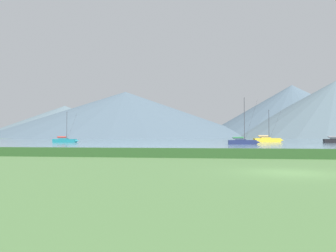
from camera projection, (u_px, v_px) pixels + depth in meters
ground_plane at (289, 173)px, 16.64m from camera, size 1000.00×1000.00×0.00m
harbor_water at (225, 140)px, 152.07m from camera, size 320.00×246.00×0.00m
hedge_line at (261, 153)px, 27.53m from camera, size 80.00×1.20×0.81m
sailboat_slip_0 at (65, 140)px, 96.32m from camera, size 7.64×2.94×9.02m
sailboat_slip_1 at (243, 142)px, 74.80m from camera, size 7.20×2.23×10.63m
sailboat_slip_2 at (267, 140)px, 102.18m from camera, size 9.32×3.76×9.98m
distant_hill_central_peak at (125, 115)px, 394.48m from camera, size 308.58×308.58×54.78m
distant_hill_east_ridge at (292, 111)px, 377.40m from camera, size 210.78×210.78×60.28m
distant_hill_far_shoulder at (65, 122)px, 460.40m from camera, size 221.07×221.07×44.28m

